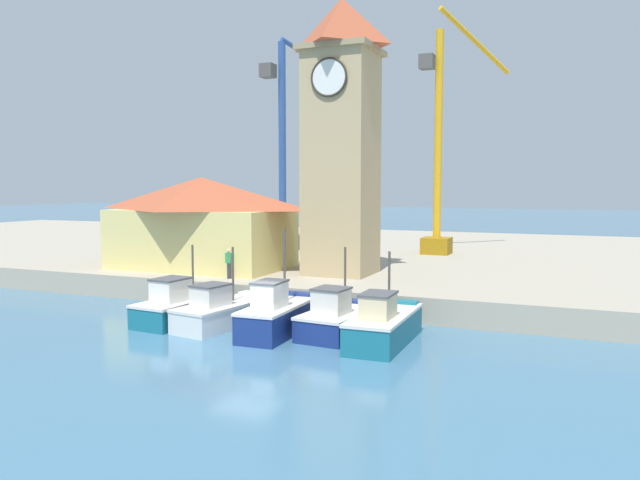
{
  "coord_description": "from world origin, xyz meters",
  "views": [
    {
      "loc": [
        12.11,
        -21.2,
        6.32
      ],
      "look_at": [
        -0.24,
        8.08,
        3.5
      ],
      "focal_mm": 35.0,
      "sensor_mm": 36.0,
      "label": 1
    }
  ],
  "objects_px": {
    "fishing_boat_mid_left": "(339,319)",
    "port_crane_near": "(440,166)",
    "fishing_boat_left_inner": "(278,315)",
    "fishing_boat_center": "(384,325)",
    "dock_worker_near_tower": "(229,263)",
    "fishing_boat_left_outer": "(223,311)",
    "clock_tower": "(341,132)",
    "warehouse_left": "(201,222)",
    "port_crane_far": "(284,171)",
    "fishing_boat_far_left": "(183,306)"
  },
  "relations": [
    {
      "from": "fishing_boat_mid_left",
      "to": "port_crane_near",
      "type": "height_order",
      "value": "port_crane_near"
    },
    {
      "from": "fishing_boat_left_inner",
      "to": "fishing_boat_center",
      "type": "distance_m",
      "value": 4.63
    },
    {
      "from": "fishing_boat_left_inner",
      "to": "dock_worker_near_tower",
      "type": "distance_m",
      "value": 8.08
    },
    {
      "from": "fishing_boat_center",
      "to": "port_crane_near",
      "type": "height_order",
      "value": "port_crane_near"
    },
    {
      "from": "fishing_boat_left_outer",
      "to": "fishing_boat_left_inner",
      "type": "xyz_separation_m",
      "value": [
        2.88,
        -0.3,
        0.13
      ]
    },
    {
      "from": "dock_worker_near_tower",
      "to": "fishing_boat_left_inner",
      "type": "bearing_deg",
      "value": -44.0
    },
    {
      "from": "fishing_boat_center",
      "to": "clock_tower",
      "type": "xyz_separation_m",
      "value": [
        -5.46,
        9.48,
        8.5
      ]
    },
    {
      "from": "fishing_boat_center",
      "to": "dock_worker_near_tower",
      "type": "relative_size",
      "value": 3.25
    },
    {
      "from": "fishing_boat_left_inner",
      "to": "warehouse_left",
      "type": "relative_size",
      "value": 0.48
    },
    {
      "from": "port_crane_near",
      "to": "fishing_boat_mid_left",
      "type": "bearing_deg",
      "value": -89.07
    },
    {
      "from": "clock_tower",
      "to": "port_crane_far",
      "type": "height_order",
      "value": "clock_tower"
    },
    {
      "from": "warehouse_left",
      "to": "port_crane_near",
      "type": "distance_m",
      "value": 18.13
    },
    {
      "from": "fishing_boat_center",
      "to": "fishing_boat_far_left",
      "type": "bearing_deg",
      "value": 178.11
    },
    {
      "from": "fishing_boat_left_inner",
      "to": "port_crane_far",
      "type": "height_order",
      "value": "port_crane_far"
    },
    {
      "from": "clock_tower",
      "to": "fishing_boat_left_outer",
      "type": "bearing_deg",
      "value": -102.4
    },
    {
      "from": "fishing_boat_center",
      "to": "port_crane_near",
      "type": "relative_size",
      "value": 0.3
    },
    {
      "from": "fishing_boat_left_inner",
      "to": "port_crane_near",
      "type": "xyz_separation_m",
      "value": [
        2.1,
        22.15,
        6.85
      ]
    },
    {
      "from": "fishing_boat_left_inner",
      "to": "clock_tower",
      "type": "height_order",
      "value": "clock_tower"
    },
    {
      "from": "fishing_boat_left_outer",
      "to": "fishing_boat_center",
      "type": "distance_m",
      "value": 7.51
    },
    {
      "from": "fishing_boat_far_left",
      "to": "warehouse_left",
      "type": "relative_size",
      "value": 0.5
    },
    {
      "from": "port_crane_near",
      "to": "dock_worker_near_tower",
      "type": "xyz_separation_m",
      "value": [
        -7.83,
        -16.61,
        -5.57
      ]
    },
    {
      "from": "fishing_boat_center",
      "to": "clock_tower",
      "type": "height_order",
      "value": "clock_tower"
    },
    {
      "from": "fishing_boat_center",
      "to": "port_crane_far",
      "type": "height_order",
      "value": "port_crane_far"
    },
    {
      "from": "port_crane_near",
      "to": "port_crane_far",
      "type": "relative_size",
      "value": 1.1
    },
    {
      "from": "fishing_boat_left_outer",
      "to": "warehouse_left",
      "type": "relative_size",
      "value": 0.5
    },
    {
      "from": "fishing_boat_far_left",
      "to": "fishing_boat_mid_left",
      "type": "height_order",
      "value": "fishing_boat_mid_left"
    },
    {
      "from": "fishing_boat_mid_left",
      "to": "fishing_boat_far_left",
      "type": "bearing_deg",
      "value": -177.57
    },
    {
      "from": "fishing_boat_left_inner",
      "to": "port_crane_near",
      "type": "bearing_deg",
      "value": 84.59
    },
    {
      "from": "fishing_boat_far_left",
      "to": "fishing_boat_mid_left",
      "type": "bearing_deg",
      "value": 2.43
    },
    {
      "from": "fishing_boat_far_left",
      "to": "fishing_boat_left_inner",
      "type": "height_order",
      "value": "fishing_boat_left_inner"
    },
    {
      "from": "fishing_boat_mid_left",
      "to": "port_crane_near",
      "type": "distance_m",
      "value": 22.46
    },
    {
      "from": "fishing_boat_left_outer",
      "to": "port_crane_far",
      "type": "distance_m",
      "value": 21.54
    },
    {
      "from": "warehouse_left",
      "to": "port_crane_near",
      "type": "height_order",
      "value": "port_crane_near"
    },
    {
      "from": "clock_tower",
      "to": "warehouse_left",
      "type": "bearing_deg",
      "value": -174.37
    },
    {
      "from": "port_crane_near",
      "to": "dock_worker_near_tower",
      "type": "height_order",
      "value": "port_crane_near"
    },
    {
      "from": "fishing_boat_left_inner",
      "to": "fishing_boat_mid_left",
      "type": "height_order",
      "value": "fishing_boat_left_inner"
    },
    {
      "from": "fishing_boat_far_left",
      "to": "port_crane_near",
      "type": "relative_size",
      "value": 0.3
    },
    {
      "from": "fishing_boat_left_inner",
      "to": "clock_tower",
      "type": "bearing_deg",
      "value": 94.94
    },
    {
      "from": "fishing_boat_left_outer",
      "to": "dock_worker_near_tower",
      "type": "distance_m",
      "value": 6.13
    },
    {
      "from": "fishing_boat_far_left",
      "to": "port_crane_near",
      "type": "height_order",
      "value": "port_crane_near"
    },
    {
      "from": "fishing_boat_left_outer",
      "to": "clock_tower",
      "type": "relative_size",
      "value": 0.31
    },
    {
      "from": "warehouse_left",
      "to": "dock_worker_near_tower",
      "type": "bearing_deg",
      "value": -39.95
    },
    {
      "from": "fishing_boat_far_left",
      "to": "fishing_boat_left_outer",
      "type": "height_order",
      "value": "fishing_boat_left_outer"
    },
    {
      "from": "warehouse_left",
      "to": "port_crane_near",
      "type": "relative_size",
      "value": 0.6
    },
    {
      "from": "clock_tower",
      "to": "warehouse_left",
      "type": "distance_m",
      "value": 10.22
    },
    {
      "from": "fishing_boat_center",
      "to": "fishing_boat_left_outer",
      "type": "bearing_deg",
      "value": 178.92
    },
    {
      "from": "fishing_boat_mid_left",
      "to": "port_crane_near",
      "type": "bearing_deg",
      "value": 90.93
    },
    {
      "from": "fishing_boat_left_inner",
      "to": "port_crane_near",
      "type": "height_order",
      "value": "port_crane_near"
    },
    {
      "from": "fishing_boat_far_left",
      "to": "clock_tower",
      "type": "bearing_deg",
      "value": 64.7
    },
    {
      "from": "port_crane_near",
      "to": "dock_worker_near_tower",
      "type": "distance_m",
      "value": 19.19
    }
  ]
}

